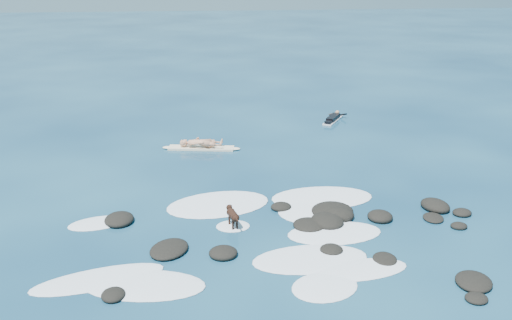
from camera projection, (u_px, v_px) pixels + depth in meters
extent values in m
plane|color=#0A2642|center=(288.00, 227.00, 18.40)|extent=(160.00, 160.00, 0.00)
ellipsoid|color=black|center=(331.00, 250.00, 16.80)|extent=(0.78, 0.76, 0.27)
ellipsoid|color=black|center=(327.00, 221.00, 18.55)|extent=(1.24, 1.36, 0.42)
ellipsoid|color=black|center=(281.00, 207.00, 19.70)|extent=(0.84, 0.79, 0.28)
ellipsoid|color=black|center=(337.00, 215.00, 18.99)|extent=(1.27, 1.15, 0.46)
ellipsoid|color=black|center=(169.00, 249.00, 16.84)|extent=(1.57, 1.71, 0.29)
ellipsoid|color=black|center=(462.00, 213.00, 19.25)|extent=(0.84, 0.80, 0.26)
ellipsoid|color=black|center=(435.00, 206.00, 19.71)|extent=(1.14, 1.32, 0.41)
ellipsoid|color=black|center=(119.00, 220.00, 18.70)|extent=(1.00, 1.15, 0.36)
ellipsoid|color=black|center=(476.00, 298.00, 14.44)|extent=(0.73, 0.70, 0.20)
ellipsoid|color=black|center=(380.00, 217.00, 18.90)|extent=(0.86, 0.89, 0.37)
ellipsoid|color=black|center=(474.00, 282.00, 15.16)|extent=(1.31, 1.40, 0.27)
ellipsoid|color=black|center=(113.00, 295.00, 14.57)|extent=(0.64, 0.72, 0.25)
ellipsoid|color=black|center=(385.00, 259.00, 16.33)|extent=(0.85, 0.96, 0.18)
ellipsoid|color=black|center=(459.00, 226.00, 18.31)|extent=(0.55, 0.48, 0.23)
ellipsoid|color=black|center=(433.00, 218.00, 18.92)|extent=(0.83, 0.95, 0.17)
ellipsoid|color=black|center=(223.00, 253.00, 16.60)|extent=(0.90, 0.88, 0.32)
ellipsoid|color=black|center=(309.00, 225.00, 18.36)|extent=(1.11, 1.11, 0.28)
ellipsoid|color=black|center=(332.00, 211.00, 19.30)|extent=(1.63, 1.59, 0.42)
ellipsoid|color=white|center=(98.00, 223.00, 18.62)|extent=(2.13, 1.50, 0.12)
ellipsoid|color=white|center=(334.00, 233.00, 17.96)|extent=(3.12, 1.80, 0.12)
ellipsoid|color=white|center=(310.00, 259.00, 16.41)|extent=(3.51, 1.93, 0.12)
ellipsoid|color=white|center=(98.00, 279.00, 15.38)|extent=(3.79, 2.12, 0.12)
ellipsoid|color=white|center=(360.00, 270.00, 15.84)|extent=(2.95, 1.52, 0.12)
ellipsoid|color=white|center=(325.00, 287.00, 15.02)|extent=(2.24, 2.02, 0.12)
ellipsoid|color=white|center=(314.00, 211.00, 19.51)|extent=(2.69, 2.35, 0.12)
ellipsoid|color=white|center=(218.00, 204.00, 20.05)|extent=(4.08, 3.01, 0.12)
ellipsoid|color=white|center=(145.00, 285.00, 15.09)|extent=(3.48, 2.06, 0.12)
ellipsoid|color=white|center=(322.00, 197.00, 20.62)|extent=(3.75, 2.14, 0.12)
ellipsoid|color=white|center=(233.00, 226.00, 18.41)|extent=(1.10, 0.90, 0.12)
cube|color=#F5E7C4|center=(201.00, 148.00, 25.83)|extent=(3.02, 1.09, 0.10)
ellipsoid|color=#F5E7C4|center=(234.00, 149.00, 25.75)|extent=(0.64, 0.43, 0.11)
ellipsoid|color=#F5E7C4|center=(169.00, 147.00, 25.91)|extent=(0.64, 0.43, 0.11)
imported|color=tan|center=(201.00, 127.00, 25.49)|extent=(0.57, 0.77, 1.92)
cube|color=silver|center=(333.00, 120.00, 30.25)|extent=(1.50, 2.05, 0.08)
ellipsoid|color=silver|center=(339.00, 116.00, 31.16)|extent=(0.45, 0.52, 0.08)
cube|color=black|center=(333.00, 118.00, 30.21)|extent=(1.00, 1.31, 0.21)
sphere|color=tan|center=(337.00, 112.00, 30.81)|extent=(0.30, 0.30, 0.22)
cylinder|color=black|center=(333.00, 113.00, 31.08)|extent=(0.54, 0.16, 0.24)
cylinder|color=black|center=(343.00, 114.00, 30.86)|extent=(0.38, 0.48, 0.24)
cube|color=black|center=(329.00, 122.00, 29.60)|extent=(0.55, 0.62, 0.13)
cylinder|color=black|center=(233.00, 215.00, 18.16)|extent=(0.38, 0.59, 0.26)
sphere|color=black|center=(231.00, 212.00, 18.38)|extent=(0.33, 0.33, 0.27)
sphere|color=black|center=(235.00, 218.00, 17.95)|extent=(0.30, 0.30, 0.25)
sphere|color=black|center=(229.00, 207.00, 18.49)|extent=(0.24, 0.24, 0.20)
cone|color=black|center=(228.00, 206.00, 18.60)|extent=(0.13, 0.14, 0.10)
cone|color=black|center=(228.00, 206.00, 18.44)|extent=(0.10, 0.08, 0.10)
cone|color=black|center=(231.00, 205.00, 18.47)|extent=(0.10, 0.08, 0.10)
cylinder|color=black|center=(229.00, 221.00, 18.40)|extent=(0.08, 0.08, 0.35)
cylinder|color=black|center=(233.00, 220.00, 18.45)|extent=(0.08, 0.08, 0.35)
cylinder|color=black|center=(233.00, 226.00, 18.07)|extent=(0.08, 0.08, 0.35)
cylinder|color=black|center=(237.00, 225.00, 18.12)|extent=(0.08, 0.08, 0.35)
cylinder|color=black|center=(237.00, 218.00, 17.83)|extent=(0.11, 0.26, 0.15)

